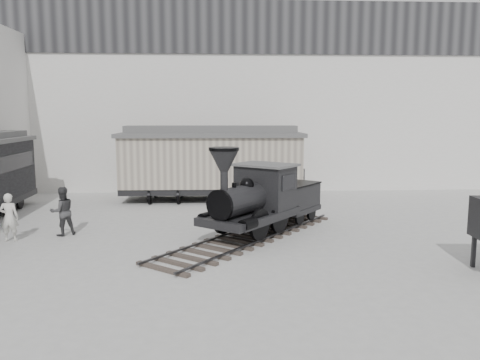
{
  "coord_description": "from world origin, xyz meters",
  "views": [
    {
      "loc": [
        -0.35,
        -13.76,
        4.51
      ],
      "look_at": [
        0.58,
        4.32,
        2.0
      ],
      "focal_mm": 35.0,
      "sensor_mm": 36.0,
      "label": 1
    }
  ],
  "objects": [
    {
      "name": "visitor_a",
      "position": [
        -7.79,
        3.07,
        0.88
      ],
      "size": [
        0.67,
        0.46,
        1.76
      ],
      "primitive_type": "imported",
      "rotation": [
        0.0,
        0.0,
        3.21
      ],
      "color": "silver",
      "rests_on": "ground"
    },
    {
      "name": "ground",
      "position": [
        0.0,
        0.0,
        0.0
      ],
      "size": [
        90.0,
        90.0,
        0.0
      ],
      "primitive_type": "plane",
      "color": "#9E9E9B"
    },
    {
      "name": "boxcar",
      "position": [
        -0.61,
        10.93,
        2.08
      ],
      "size": [
        9.73,
        3.16,
        3.97
      ],
      "rotation": [
        0.0,
        0.0,
        -0.01
      ],
      "color": "black",
      "rests_on": "ground"
    },
    {
      "name": "locomotive",
      "position": [
        1.32,
        3.6,
        1.24
      ],
      "size": [
        7.53,
        8.71,
        3.35
      ],
      "rotation": [
        0.0,
        0.0,
        -0.67
      ],
      "color": "#332A26",
      "rests_on": "ground"
    },
    {
      "name": "north_wall",
      "position": [
        0.0,
        14.98,
        5.55
      ],
      "size": [
        34.0,
        2.51,
        11.0
      ],
      "color": "silver",
      "rests_on": "ground"
    },
    {
      "name": "visitor_b",
      "position": [
        -6.15,
        3.82,
        0.92
      ],
      "size": [
        1.14,
        1.08,
        1.85
      ],
      "primitive_type": "imported",
      "rotation": [
        0.0,
        0.0,
        3.73
      ],
      "color": "#373738",
      "rests_on": "ground"
    }
  ]
}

